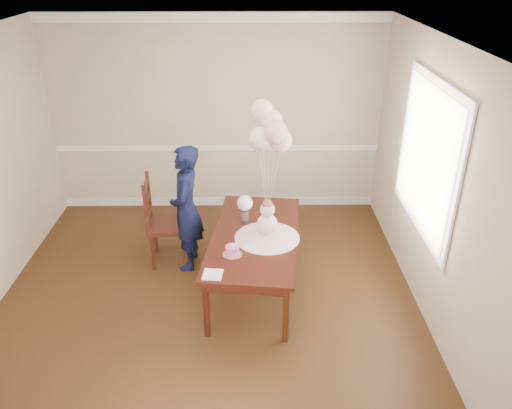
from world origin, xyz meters
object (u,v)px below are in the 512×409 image
object	(u,v)px
dining_table_top	(255,236)
dining_chair_seat	(169,225)
birthday_cake	(232,250)
woman	(186,209)

from	to	relation	value
dining_table_top	dining_chair_seat	world-z (taller)	dining_table_top
dining_table_top	dining_chair_seat	bearing A→B (deg)	157.14
birthday_cake	dining_chair_seat	size ratio (longest dim) A/B	0.29
dining_chair_seat	woman	distance (m)	0.37
birthday_cake	woman	bearing A→B (deg)	122.97
dining_chair_seat	woman	xyz separation A→B (m)	(0.24, -0.10, 0.27)
dining_chair_seat	woman	size ratio (longest dim) A/B	0.31
dining_table_top	birthday_cake	size ratio (longest dim) A/B	13.33
dining_chair_seat	woman	bearing A→B (deg)	-27.90
birthday_cake	woman	distance (m)	1.02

